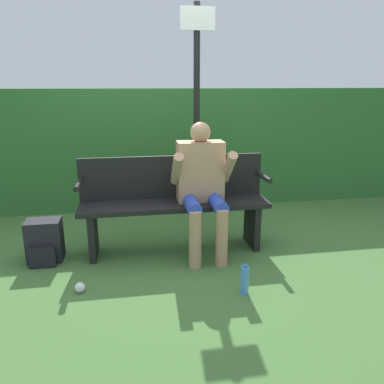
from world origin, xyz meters
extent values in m
plane|color=#426B33|center=(0.00, 0.00, 0.00)|extent=(40.00, 40.00, 0.00)
cube|color=#2D662D|center=(0.00, 1.49, 0.77)|extent=(12.00, 0.37, 1.53)
cube|color=black|center=(0.00, 0.00, 0.47)|extent=(1.81, 0.40, 0.05)
cube|color=black|center=(0.00, 0.18, 0.71)|extent=(1.81, 0.04, 0.42)
cube|color=black|center=(-0.78, 0.00, 0.23)|extent=(0.06, 0.36, 0.45)
cube|color=black|center=(0.78, 0.00, 0.23)|extent=(0.06, 0.36, 0.45)
cylinder|color=black|center=(-0.88, 0.00, 0.72)|extent=(0.05, 0.36, 0.05)
cylinder|color=black|center=(0.88, 0.00, 0.72)|extent=(0.05, 0.36, 0.05)
cube|color=tan|center=(0.25, 0.04, 0.78)|extent=(0.44, 0.22, 0.58)
sphere|color=tan|center=(0.25, 0.04, 1.16)|extent=(0.19, 0.19, 0.19)
cylinder|color=#2D47B7|center=(0.13, -0.17, 0.53)|extent=(0.13, 0.42, 0.13)
cylinder|color=#2D47B7|center=(0.37, -0.17, 0.53)|extent=(0.13, 0.42, 0.13)
cylinder|color=tan|center=(0.13, -0.38, 0.26)|extent=(0.11, 0.11, 0.53)
cylinder|color=tan|center=(0.37, -0.38, 0.26)|extent=(0.11, 0.11, 0.53)
cylinder|color=tan|center=(0.01, -0.10, 0.84)|extent=(0.09, 0.35, 0.35)
cylinder|color=tan|center=(0.49, -0.10, 0.84)|extent=(0.09, 0.35, 0.35)
cube|color=black|center=(-1.22, -0.01, 0.20)|extent=(0.31, 0.22, 0.39)
cube|color=black|center=(-1.22, -0.16, 0.10)|extent=(0.23, 0.08, 0.18)
cylinder|color=#4C8CCC|center=(0.44, -0.89, 0.12)|extent=(0.06, 0.06, 0.23)
cylinder|color=#2D66B2|center=(0.44, -0.89, 0.24)|extent=(0.04, 0.04, 0.02)
cylinder|color=black|center=(0.35, 0.78, 1.20)|extent=(0.07, 0.07, 2.40)
cube|color=silver|center=(0.35, 0.73, 2.24)|extent=(0.36, 0.02, 0.23)
cube|color=black|center=(-3.73, 11.09, 0.48)|extent=(4.27, 2.28, 0.57)
cube|color=#333D4C|center=(-3.73, 11.09, 0.99)|extent=(2.16, 1.73, 0.45)
cylinder|color=black|center=(-2.62, 12.06, 0.32)|extent=(0.66, 0.29, 0.64)
cylinder|color=black|center=(-2.36, 10.55, 0.32)|extent=(0.66, 0.29, 0.64)
cylinder|color=black|center=(-5.10, 11.63, 0.32)|extent=(0.66, 0.29, 0.64)
sphere|color=silver|center=(-0.84, -0.65, 0.04)|extent=(0.08, 0.08, 0.08)
camera|label=1|loc=(-0.40, -3.39, 1.59)|focal=35.00mm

